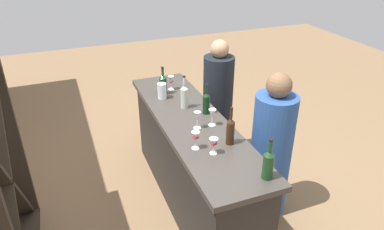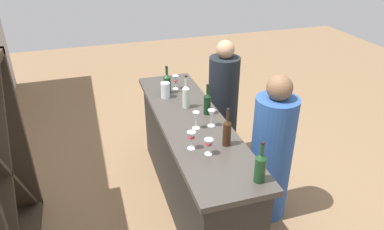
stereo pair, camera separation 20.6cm
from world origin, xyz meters
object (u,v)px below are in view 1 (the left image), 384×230
object	(u,v)px
wine_glass_near_center	(171,81)
water_pitcher	(162,91)
wine_bottle_rightmost_olive_green	(163,84)
wine_glass_far_left	(214,143)
wine_glass_near_left	(212,114)
person_center_guest	(271,152)
wine_bottle_center_dark_green	(206,102)
wine_glass_near_right	(197,117)
wine_bottle_second_left_amber_brown	(230,130)
wine_bottle_leftmost_olive_green	(268,164)
wine_glass_far_center	(196,137)
wine_bottle_second_right_clear_pale	(184,96)
person_left_guest	(218,106)

from	to	relation	value
wine_glass_near_center	water_pitcher	size ratio (longest dim) A/B	0.94
wine_bottle_rightmost_olive_green	wine_glass_far_left	size ratio (longest dim) A/B	2.21
wine_glass_near_left	person_center_guest	world-z (taller)	person_center_guest
wine_bottle_center_dark_green	wine_glass_near_right	distance (m)	0.30
wine_bottle_second_left_amber_brown	wine_bottle_center_dark_green	xyz separation A→B (m)	(0.57, -0.03, -0.01)
wine_glass_far_left	wine_bottle_leftmost_olive_green	bearing A→B (deg)	-151.41
wine_glass_near_left	wine_glass_far_left	distance (m)	0.46
wine_glass_near_center	person_center_guest	bearing A→B (deg)	-149.44
water_pitcher	wine_glass_far_left	bearing A→B (deg)	-176.20
wine_glass_near_center	wine_glass_far_left	distance (m)	1.32
wine_glass_far_center	person_center_guest	xyz separation A→B (m)	(0.12, -0.83, -0.42)
wine_bottle_rightmost_olive_green	wine_glass_near_center	bearing A→B (deg)	-55.04
wine_glass_near_center	person_center_guest	xyz separation A→B (m)	(-1.08, -0.64, -0.42)
wine_bottle_second_right_clear_pale	wine_bottle_rightmost_olive_green	xyz separation A→B (m)	(0.39, 0.10, -0.01)
wine_glass_near_left	wine_glass_near_center	xyz separation A→B (m)	(0.90, 0.09, -0.01)
person_left_guest	person_center_guest	bearing A→B (deg)	109.80
wine_bottle_second_left_amber_brown	wine_glass_near_left	distance (m)	0.33
wine_glass_far_left	water_pitcher	bearing A→B (deg)	3.80
person_left_guest	wine_bottle_rightmost_olive_green	bearing A→B (deg)	20.00
wine_glass_near_center	wine_bottle_rightmost_olive_green	bearing A→B (deg)	124.96
wine_bottle_second_right_clear_pale	water_pitcher	distance (m)	0.33
wine_bottle_second_right_clear_pale	person_center_guest	xyz separation A→B (m)	(-0.61, -0.66, -0.44)
wine_glass_near_right	wine_bottle_second_right_clear_pale	bearing A→B (deg)	-4.68
wine_bottle_second_right_clear_pale	wine_bottle_rightmost_olive_green	world-z (taller)	wine_bottle_second_right_clear_pale
water_pitcher	person_left_guest	xyz separation A→B (m)	(0.15, -0.72, -0.38)
wine_glass_near_right	wine_bottle_rightmost_olive_green	bearing A→B (deg)	4.27
wine_bottle_second_left_amber_brown	wine_bottle_center_dark_green	distance (m)	0.57
wine_bottle_second_right_clear_pale	wine_glass_near_left	size ratio (longest dim) A/B	2.09
wine_bottle_center_dark_green	wine_glass_far_center	distance (m)	0.63
water_pitcher	wine_bottle_second_right_clear_pale	bearing A→B (deg)	-153.96
wine_bottle_second_right_clear_pale	wine_glass_near_left	world-z (taller)	wine_bottle_second_right_clear_pale
wine_glass_far_center	wine_bottle_second_left_amber_brown	bearing A→B (deg)	-96.20
wine_glass_near_center	wine_glass_far_left	size ratio (longest dim) A/B	1.13
wine_bottle_second_left_amber_brown	wine_bottle_rightmost_olive_green	size ratio (longest dim) A/B	1.10
wine_bottle_second_right_clear_pale	wine_glass_near_right	xyz separation A→B (m)	(-0.42, 0.03, -0.02)
wine_bottle_second_right_clear_pale	person_center_guest	distance (m)	1.00
wine_bottle_leftmost_olive_green	wine_bottle_center_dark_green	size ratio (longest dim) A/B	1.06
wine_glass_near_left	wine_glass_far_center	distance (m)	0.41
wine_bottle_rightmost_olive_green	person_left_guest	xyz separation A→B (m)	(0.05, -0.68, -0.41)
wine_bottle_center_dark_green	wine_glass_far_left	world-z (taller)	wine_bottle_center_dark_green
wine_glass_near_left	wine_bottle_second_left_amber_brown	bearing A→B (deg)	-177.98
wine_bottle_second_left_amber_brown	wine_glass_far_center	distance (m)	0.30
wine_glass_near_center	water_pitcher	bearing A→B (deg)	138.94
wine_glass_near_center	person_center_guest	size ratio (longest dim) A/B	0.11
wine_glass_near_right	wine_glass_near_left	bearing A→B (deg)	-89.93
wine_bottle_leftmost_olive_green	wine_bottle_second_left_amber_brown	size ratio (longest dim) A/B	0.97
wine_bottle_second_left_amber_brown	wine_bottle_second_right_clear_pale	size ratio (longest dim) A/B	0.99
wine_bottle_rightmost_olive_green	person_left_guest	size ratio (longest dim) A/B	0.20
wine_bottle_leftmost_olive_green	wine_bottle_rightmost_olive_green	distance (m)	1.68
wine_bottle_rightmost_olive_green	wine_bottle_second_right_clear_pale	bearing A→B (deg)	-166.30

